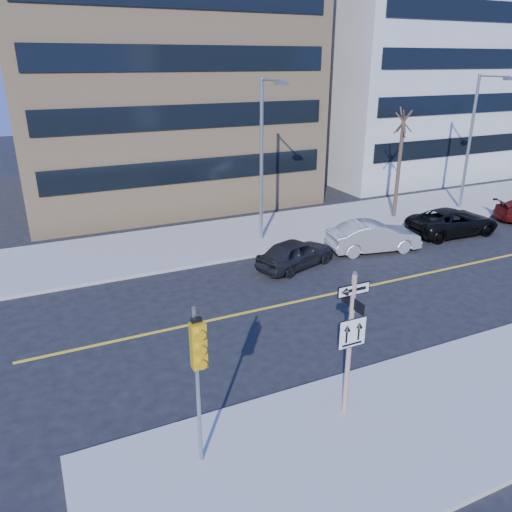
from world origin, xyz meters
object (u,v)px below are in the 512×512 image
parked_car_a (295,253)px  streetlight_a (264,151)px  traffic_signal (198,358)px  parked_car_b (373,237)px  parked_car_c (453,222)px  streetlight_b (474,134)px  street_tree_west (403,124)px  sign_pole (350,338)px

parked_car_a → streetlight_a: (0.11, 3.62, 4.08)m
traffic_signal → parked_car_b: (12.41, 9.99, -2.28)m
streetlight_a → parked_car_b: bearing=-37.9°
streetlight_a → parked_car_a: bearing=-91.7°
parked_car_b → streetlight_a: bearing=62.6°
parked_car_b → streetlight_a: streetlight_a is taller
parked_car_c → streetlight_b: bearing=-49.2°
traffic_signal → parked_car_a: size_ratio=1.01×
traffic_signal → street_tree_west: (17.00, 13.96, 2.50)m
parked_car_a → streetlight_a: streetlight_a is taller
streetlight_a → traffic_signal: bearing=-120.8°
sign_pole → streetlight_a: 14.05m
parked_car_c → street_tree_west: bearing=17.9°
street_tree_west → streetlight_a: bearing=-176.5°
parked_car_a → parked_car_b: parked_car_b is taller
parked_car_a → street_tree_west: street_tree_west is taller
traffic_signal → streetlight_b: size_ratio=0.50×
parked_car_c → street_tree_west: (-0.96, 3.66, 4.82)m
parked_car_b → streetlight_b: size_ratio=0.57×
parked_car_b → street_tree_west: (4.59, 3.97, 4.77)m
parked_car_a → street_tree_west: (9.11, 4.16, 4.85)m
streetlight_a → streetlight_b: same height
parked_car_c → streetlight_a: streetlight_a is taller
streetlight_a → street_tree_west: size_ratio=1.26×
streetlight_b → street_tree_west: 5.09m
parked_car_b → sign_pole: bearing=150.0°
sign_pole → parked_car_a: size_ratio=1.02×
parked_car_a → street_tree_west: 11.13m
parked_car_b → streetlight_b: bearing=-59.8°
parked_car_c → streetlight_b: (4.04, 3.12, 4.05)m
parked_car_a → street_tree_west: size_ratio=0.63×
sign_pole → traffic_signal: bearing=-177.9°
streetlight_a → streetlight_b: size_ratio=1.00×
parked_car_b → parked_car_c: size_ratio=0.90×
parked_car_a → parked_car_c: (10.07, 0.50, 0.03)m
traffic_signal → parked_car_b: 16.09m
traffic_signal → streetlight_b: streetlight_b is taller
traffic_signal → streetlight_a: streetlight_a is taller
sign_pole → parked_car_c: 17.35m
parked_car_a → parked_car_b: (4.52, 0.19, 0.08)m
traffic_signal → streetlight_a: (8.00, 13.42, 1.73)m
parked_car_b → street_tree_west: street_tree_west is taller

